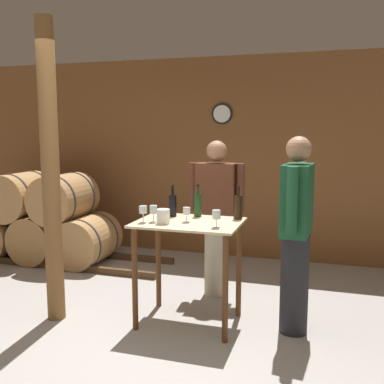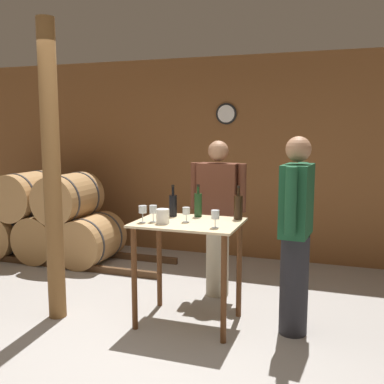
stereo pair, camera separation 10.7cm
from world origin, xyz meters
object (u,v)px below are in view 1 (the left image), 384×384
Objects in this scene: wine_bottle_center at (238,206)px; wooden_post at (51,174)px; ice_bucket at (163,216)px; person_host at (216,215)px; wine_bottle_far_left at (173,205)px; wine_glass_near_center at (153,210)px; wine_glass_near_left at (143,210)px; person_visitor_with_scarf at (296,231)px; wine_bottle_left at (198,204)px; wine_glass_far_side at (216,215)px; wine_glass_near_right at (187,211)px.

wooden_post is at bearing -162.32° from wine_bottle_center.
ice_bucket is 0.95m from person_host.
person_host is (0.27, 0.58, -0.19)m from wine_bottle_far_left.
wine_bottle_far_left is 0.31m from wine_glass_near_center.
wine_bottle_center reaches higher than wine_glass_near_left.
person_visitor_with_scarf is at bearing 11.17° from wine_glass_near_left.
wine_glass_near_center is (-0.68, -0.36, -0.01)m from wine_bottle_center.
wine_glass_near_left is at bearing -175.95° from ice_bucket.
wine_bottle_center is at bearing 27.64° from wine_glass_near_center.
wine_bottle_far_left is 0.98× the size of wine_bottle_left.
wine_glass_far_side is at bearing -75.79° from person_host.
wine_glass_near_left is at bearing -112.98° from wine_bottle_far_left.
wooden_post is at bearing -157.18° from wine_bottle_left.
wine_bottle_center is 2.06× the size of wine_glass_far_side.
wine_bottle_left is 2.02× the size of wine_glass_near_left.
wine_glass_near_center is 0.29m from wine_glass_near_right.
wooden_post reaches higher than wine_bottle_left.
wine_bottle_left is (1.22, 0.51, -0.30)m from wooden_post.
wine_glass_near_left is 1.01× the size of wine_glass_far_side.
wine_glass_far_side reaches higher than ice_bucket.
ice_bucket is (-0.57, -0.39, -0.05)m from wine_bottle_center.
wine_glass_far_side is at bearing -24.61° from wine_glass_near_right.
wine_glass_near_center is 0.58m from wine_glass_far_side.
wine_glass_near_right is at bearing -94.62° from wine_bottle_left.
person_host is at bearing 104.21° from wine_glass_far_side.
wooden_post is 21.14× the size of ice_bucket.
wine_glass_near_center is at bearing -103.25° from wine_bottle_far_left.
ice_bucket is (-0.19, -0.39, -0.05)m from wine_bottle_left.
wine_bottle_center is at bearing -0.40° from wine_bottle_left.
wine_bottle_left is at bearing 85.38° from wine_glass_near_right.
wine_glass_near_center is 1.01× the size of wine_glass_far_side.
wooden_post reaches higher than wine_bottle_far_left.
wine_bottle_left is at bearing 22.82° from wooden_post.
wine_glass_near_left is at bearing -132.60° from wine_bottle_left.
person_visitor_with_scarf reaches higher than wine_glass_far_side.
person_host reaches higher than wine_glass_near_center.
wine_bottle_center is 0.57m from person_visitor_with_scarf.
wine_glass_near_left is at bearing 7.10° from wooden_post.
wine_bottle_center is at bearing 28.16° from wine_glass_near_left.
wine_glass_near_left is at bearing -158.44° from wine_glass_near_right.
person_host is (-0.33, 0.52, -0.19)m from wine_bottle_center.
wine_glass_near_center is at bearing 160.84° from ice_bucket.
wine_glass_near_left and wine_glass_near_center have the same top height.
wooden_post reaches higher than ice_bucket.
wine_bottle_left is 0.99× the size of wine_bottle_center.
wooden_post is 1.70m from person_host.
person_host is (0.07, 0.78, -0.17)m from wine_glass_near_right.
wine_glass_near_right is at bearing 155.39° from wine_glass_far_side.
wine_glass_near_left is (-0.15, -0.35, 0.00)m from wine_bottle_far_left.
wine_bottle_center is 0.42m from wine_glass_far_side.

